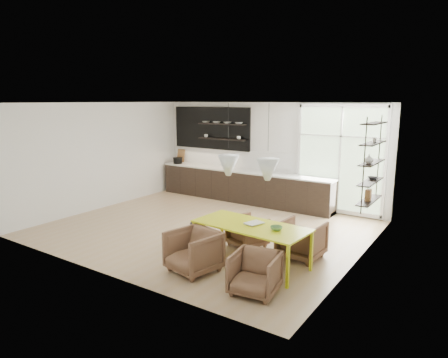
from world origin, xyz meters
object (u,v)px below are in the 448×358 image
armchair_front_left (193,251)px  armchair_front_right (255,273)px  armchair_back_left (248,232)px  armchair_back_right (302,239)px  wire_stool (198,230)px  dining_table (251,227)px

armchair_front_left → armchair_front_right: 1.30m
armchair_back_left → armchair_front_left: size_ratio=0.85×
armchair_back_right → wire_stool: armchair_back_right is taller
dining_table → armchair_back_right: (0.63, 0.84, -0.35)m
armchair_back_right → armchair_front_left: bearing=54.8°
dining_table → armchair_back_right: 1.11m
armchair_front_right → armchair_back_right: bearing=80.3°
armchair_back_right → wire_stool: (-2.10, -0.50, -0.07)m
armchair_front_left → wire_stool: armchair_front_left is taller
armchair_front_right → dining_table: bearing=114.7°
armchair_front_right → wire_stool: bearing=140.0°
armchair_back_left → armchair_back_right: armchair_back_right is taller
wire_stool → armchair_back_right: bearing=13.4°
dining_table → armchair_front_right: dining_table is taller
armchair_back_right → armchair_front_right: size_ratio=1.09×
dining_table → wire_stool: 1.56m
armchair_back_right → armchair_back_left: bearing=6.2°
armchair_back_right → wire_stool: size_ratio=1.77×
armchair_back_right → armchair_front_left: 2.11m
armchair_back_right → armchair_front_right: bearing=92.6°
dining_table → wire_stool: dining_table is taller
dining_table → armchair_front_left: bearing=-126.0°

